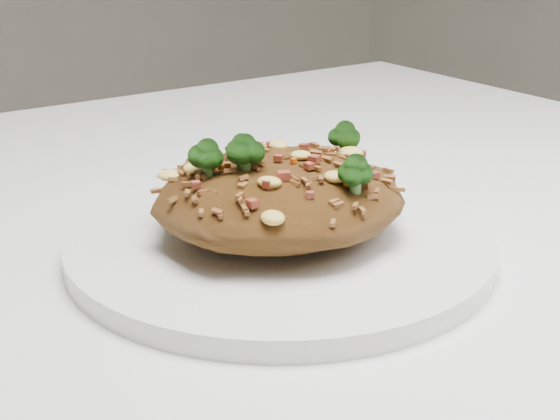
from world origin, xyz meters
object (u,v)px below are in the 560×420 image
object	(u,v)px
dining_table	(111,359)
plate	(280,241)
fork	(272,178)
fried_rice	(280,185)

from	to	relation	value
dining_table	plate	xyz separation A→B (m)	(0.09, -0.08, 0.10)
plate	fork	distance (m)	0.10
plate	fried_rice	distance (m)	0.04
fried_rice	plate	bearing A→B (deg)	57.76
dining_table	fork	bearing A→B (deg)	3.12
fork	dining_table	bearing A→B (deg)	-134.78
plate	fried_rice	bearing A→B (deg)	-122.24
plate	dining_table	bearing A→B (deg)	139.06
plate	fork	size ratio (longest dim) A/B	2.11
dining_table	plate	distance (m)	0.16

